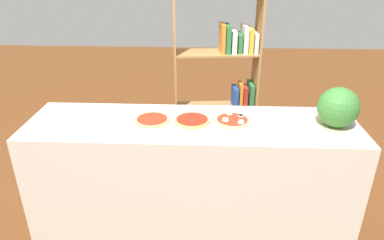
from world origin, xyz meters
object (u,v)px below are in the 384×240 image
object	(u,v)px
pizza_plain_1	(192,120)
watermelon	(338,108)
bookshelf	(226,81)
pizza_mozzarella_2	(232,120)
pizza_plain_0	(152,120)

from	to	relation	value
pizza_plain_1	watermelon	bearing A→B (deg)	-1.30
pizza_plain_1	bookshelf	bearing A→B (deg)	76.55
pizza_mozzarella_2	watermelon	world-z (taller)	watermelon
watermelon	bookshelf	bearing A→B (deg)	118.95
bookshelf	pizza_mozzarella_2	bearing A→B (deg)	-90.47
pizza_plain_0	watermelon	size ratio (longest dim) A/B	0.90
pizza_plain_1	pizza_mozzarella_2	distance (m)	0.27
pizza_plain_0	watermelon	world-z (taller)	watermelon
pizza_plain_0	pizza_mozzarella_2	size ratio (longest dim) A/B	0.97
pizza_plain_1	watermelon	size ratio (longest dim) A/B	0.91
pizza_plain_1	watermelon	xyz separation A→B (m)	(0.93, -0.02, 0.12)
pizza_plain_1	pizza_mozzarella_2	bearing A→B (deg)	2.36
pizza_plain_0	pizza_plain_1	distance (m)	0.27
pizza_plain_0	watermelon	xyz separation A→B (m)	(1.20, -0.02, 0.12)
pizza_mozzarella_2	bookshelf	size ratio (longest dim) A/B	0.14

